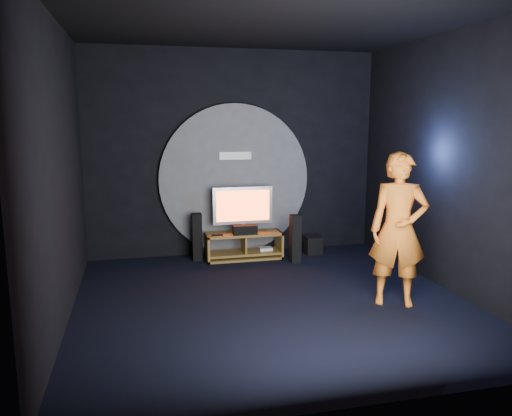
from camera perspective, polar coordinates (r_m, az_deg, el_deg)
The scene contains 15 objects.
floor at distance 6.62m, azimuth 1.78°, elevation -10.59°, with size 5.00×5.00×0.00m, color black.
back_wall at distance 8.64m, azimuth -2.52°, elevation 6.24°, with size 5.00×0.04×3.50m, color black.
front_wall at distance 3.88m, azimuth 11.64°, elevation 1.02°, with size 5.00×0.04×3.50m, color black.
left_wall at distance 6.06m, azimuth -21.63°, elevation 3.79°, with size 0.04×5.00×3.50m, color black.
right_wall at distance 7.28m, azimuth 21.28°, elevation 4.79°, with size 0.04×5.00×3.50m, color black.
ceiling at distance 6.29m, azimuth 1.97°, elevation 20.77°, with size 5.00×5.00×0.01m, color black.
wall_disc_panel at distance 8.63m, azimuth -2.43°, elevation 3.24°, with size 2.60×0.11×2.60m.
media_console at distance 8.48m, azimuth -1.36°, elevation -4.50°, with size 1.29×0.45×0.45m.
tv at distance 8.39m, azimuth -1.53°, elevation 0.07°, with size 1.02×0.22×0.77m.
center_speaker at distance 8.29m, azimuth -1.25°, elevation -2.50°, with size 0.40×0.15×0.15m, color black.
remote at distance 8.22m, azimuth -4.44°, elevation -3.10°, with size 0.18×0.05×0.02m, color black.
tower_speaker_left at distance 8.38m, azimuth -6.76°, elevation -3.31°, with size 0.16×0.18×0.80m, color black.
tower_speaker_right at distance 8.23m, azimuth 4.52°, elevation -3.53°, with size 0.16×0.18×0.80m, color black.
subwoofer at distance 8.84m, azimuth 6.52°, elevation -4.21°, with size 0.28×0.28×0.31m, color black.
player at distance 6.52m, azimuth 15.97°, elevation -2.39°, with size 0.71×0.47×1.95m, color orange.
Camera 1 is at (-1.63, -5.97, 2.36)m, focal length 35.00 mm.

